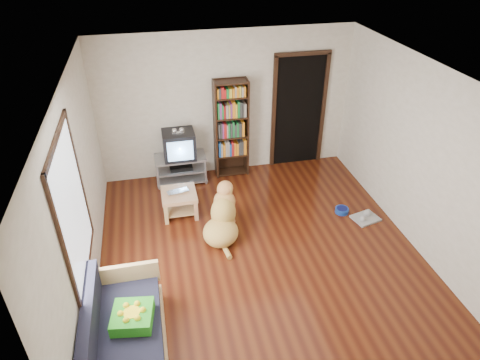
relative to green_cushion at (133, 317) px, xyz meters
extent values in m
plane|color=#53220E|center=(1.75, 1.19, -0.49)|extent=(5.00, 5.00, 0.00)
plane|color=white|center=(1.75, 1.19, 2.11)|extent=(5.00, 5.00, 0.00)
plane|color=silver|center=(1.75, 3.69, 0.81)|extent=(4.50, 0.00, 4.50)
plane|color=silver|center=(1.75, -1.31, 0.81)|extent=(4.50, 0.00, 4.50)
plane|color=silver|center=(-0.50, 1.19, 0.81)|extent=(0.00, 5.00, 5.00)
plane|color=silver|center=(4.00, 1.19, 0.81)|extent=(0.00, 5.00, 5.00)
cube|color=green|center=(0.00, 0.00, 0.00)|extent=(0.49, 0.49, 0.14)
imported|color=silver|center=(0.72, 2.41, -0.08)|extent=(0.38, 0.29, 0.03)
cylinder|color=navy|center=(3.31, 1.88, -0.45)|extent=(0.22, 0.22, 0.08)
cube|color=#999999|center=(3.61, 1.63, -0.48)|extent=(0.47, 0.41, 0.03)
cube|color=white|center=(-0.48, 0.69, 1.01)|extent=(0.02, 1.30, 1.60)
cube|color=black|center=(-0.48, 0.69, 1.83)|extent=(0.03, 1.42, 0.06)
cube|color=black|center=(-0.48, 0.69, 0.19)|extent=(0.03, 1.42, 0.06)
cube|color=black|center=(-0.48, -0.01, 1.01)|extent=(0.03, 0.06, 1.70)
cube|color=black|center=(-0.48, 1.39, 1.01)|extent=(0.03, 0.06, 1.70)
cube|color=black|center=(3.10, 3.67, 0.56)|extent=(0.90, 0.02, 2.10)
cube|color=black|center=(2.62, 3.66, 0.56)|extent=(0.07, 0.05, 2.14)
cube|color=black|center=(3.58, 3.66, 0.56)|extent=(0.07, 0.05, 2.14)
cube|color=black|center=(3.10, 3.66, 1.64)|extent=(1.03, 0.05, 0.07)
cube|color=#99999E|center=(0.85, 3.44, -0.01)|extent=(0.90, 0.45, 0.04)
cube|color=#99999E|center=(0.85, 3.44, -0.24)|extent=(0.86, 0.42, 0.03)
cube|color=#99999E|center=(0.85, 3.44, -0.43)|extent=(0.90, 0.45, 0.04)
cylinder|color=#99999E|center=(0.43, 3.24, -0.24)|extent=(0.04, 0.04, 0.50)
cylinder|color=#99999E|center=(1.27, 3.24, -0.24)|extent=(0.04, 0.04, 0.50)
cylinder|color=#99999E|center=(0.43, 3.64, -0.24)|extent=(0.04, 0.04, 0.50)
cylinder|color=#99999E|center=(1.27, 3.64, -0.24)|extent=(0.04, 0.04, 0.50)
cube|color=black|center=(0.85, 3.44, -0.19)|extent=(0.40, 0.30, 0.07)
cube|color=black|center=(0.85, 3.44, 0.25)|extent=(0.55, 0.48, 0.48)
cube|color=black|center=(0.85, 3.64, 0.25)|extent=(0.40, 0.14, 0.36)
cube|color=#8CBFF2|center=(0.85, 3.19, 0.25)|extent=(0.44, 0.02, 0.36)
cube|color=silver|center=(0.85, 3.39, 0.50)|extent=(0.20, 0.07, 0.02)
sphere|color=silver|center=(0.79, 3.39, 0.54)|extent=(0.09, 0.09, 0.09)
sphere|color=silver|center=(0.91, 3.39, 0.54)|extent=(0.09, 0.09, 0.09)
cube|color=black|center=(1.52, 3.53, 0.41)|extent=(0.03, 0.30, 1.80)
cube|color=black|center=(2.08, 3.53, 0.41)|extent=(0.03, 0.30, 1.80)
cube|color=black|center=(1.80, 3.67, 0.41)|extent=(0.60, 0.02, 1.80)
cube|color=black|center=(1.80, 3.53, -0.46)|extent=(0.56, 0.28, 0.02)
cube|color=black|center=(1.80, 3.53, -0.09)|extent=(0.56, 0.28, 0.03)
cube|color=black|center=(1.80, 3.53, 0.28)|extent=(0.56, 0.28, 0.02)
cube|color=black|center=(1.80, 3.53, 0.65)|extent=(0.56, 0.28, 0.02)
cube|color=black|center=(1.80, 3.53, 1.02)|extent=(0.56, 0.28, 0.02)
cube|color=black|center=(1.80, 3.53, 1.28)|extent=(0.56, 0.28, 0.02)
cube|color=tan|center=(-0.08, -0.21, -0.38)|extent=(0.80, 1.80, 0.22)
cube|color=#1E1E2D|center=(-0.08, -0.21, -0.16)|extent=(0.74, 1.74, 0.18)
cube|color=#1E1E2D|center=(-0.42, -0.21, 0.11)|extent=(0.12, 1.74, 0.40)
cube|color=tan|center=(-0.08, 0.65, 0.01)|extent=(0.80, 0.06, 0.30)
cube|color=tan|center=(0.72, 2.44, -0.12)|extent=(0.55, 0.55, 0.06)
cube|color=tan|center=(0.72, 2.44, -0.39)|extent=(0.45, 0.45, 0.03)
cube|color=tan|center=(0.49, 2.20, -0.32)|extent=(0.06, 0.06, 0.34)
cube|color=tan|center=(0.96, 2.20, -0.32)|extent=(0.06, 0.06, 0.34)
cube|color=tan|center=(0.49, 2.67, -0.32)|extent=(0.06, 0.06, 0.34)
cube|color=tan|center=(0.96, 2.67, -0.32)|extent=(0.06, 0.06, 0.34)
ellipsoid|color=#D9A453|center=(1.24, 1.61, -0.33)|extent=(0.70, 0.73, 0.39)
ellipsoid|color=tan|center=(1.32, 1.80, -0.12)|extent=(0.51, 0.53, 0.51)
ellipsoid|color=#C5804B|center=(1.36, 1.90, 0.01)|extent=(0.42, 0.40, 0.37)
ellipsoid|color=#D98A53|center=(1.39, 1.95, 0.20)|extent=(0.32, 0.34, 0.23)
ellipsoid|color=tan|center=(1.44, 2.07, 0.18)|extent=(0.17, 0.22, 0.09)
sphere|color=black|center=(1.47, 2.15, 0.18)|extent=(0.05, 0.05, 0.05)
ellipsoid|color=tan|center=(1.29, 1.95, 0.19)|extent=(0.08, 0.09, 0.16)
ellipsoid|color=tan|center=(1.45, 1.88, 0.19)|extent=(0.08, 0.09, 0.16)
cylinder|color=tan|center=(1.33, 2.02, -0.28)|extent=(0.13, 0.15, 0.42)
cylinder|color=#BD8248|center=(1.48, 1.96, -0.28)|extent=(0.13, 0.15, 0.42)
sphere|color=tan|center=(1.35, 2.07, -0.47)|extent=(0.11, 0.11, 0.11)
sphere|color=tan|center=(1.50, 2.01, -0.47)|extent=(0.11, 0.11, 0.11)
cylinder|color=gold|center=(1.27, 1.35, -0.46)|extent=(0.12, 0.37, 0.09)
camera|label=1|loc=(0.45, -3.29, 3.68)|focal=32.00mm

